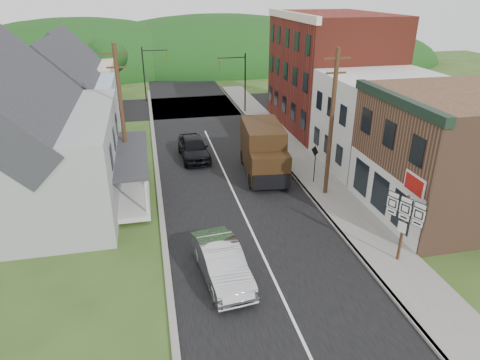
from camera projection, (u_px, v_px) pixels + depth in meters
ground at (252, 233)px, 22.85m from camera, size 120.00×120.00×0.00m
road at (220, 164)px, 31.75m from camera, size 9.00×90.00×0.02m
cross_road at (193, 106)px, 46.87m from camera, size 60.00×9.00×0.02m
sidewalk_right at (305, 166)px, 31.09m from camera, size 2.80×55.00×0.15m
curb_right at (287, 168)px, 30.82m from camera, size 0.20×55.00×0.15m
curb_left at (158, 179)px, 29.04m from camera, size 0.30×55.00×0.12m
storefront_tan at (451, 155)px, 23.60m from camera, size 8.00×8.00×7.00m
storefront_white at (382, 122)px, 30.38m from camera, size 8.00×7.00×6.50m
storefront_red at (330, 73)px, 38.10m from camera, size 8.00×12.00×10.00m
house_gray at (21, 138)px, 24.11m from camera, size 10.20×12.24×8.35m
house_blue at (69, 100)px, 34.31m from camera, size 7.14×8.16×7.28m
house_cream at (77, 79)px, 42.22m from camera, size 7.14×8.16×7.28m
utility_pole_right at (331, 124)px, 25.13m from camera, size 1.60×0.26×9.00m
utility_pole_left at (122, 115)px, 26.78m from camera, size 1.60×0.26×9.00m
traffic_signal_right at (238, 76)px, 43.04m from camera, size 2.87×0.20×6.00m
traffic_signal_left at (150, 68)px, 47.59m from camera, size 2.87×0.20×6.00m
tree_left_d at (106, 57)px, 47.55m from camera, size 4.80×4.80×6.94m
forested_ridge at (174, 65)px, 71.77m from camera, size 90.00×30.00×16.00m
silver_sedan at (222, 263)px, 18.99m from camera, size 2.27×5.12×1.63m
dark_sedan at (194, 148)px, 32.37m from camera, size 2.27×5.12×1.71m
delivery_van at (264, 151)px, 29.28m from camera, size 3.08×6.40×3.46m
route_sign_cluster at (404, 219)px, 19.48m from camera, size 0.85×1.79×3.37m
warning_sign at (315, 159)px, 27.82m from camera, size 0.23×0.67×2.53m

